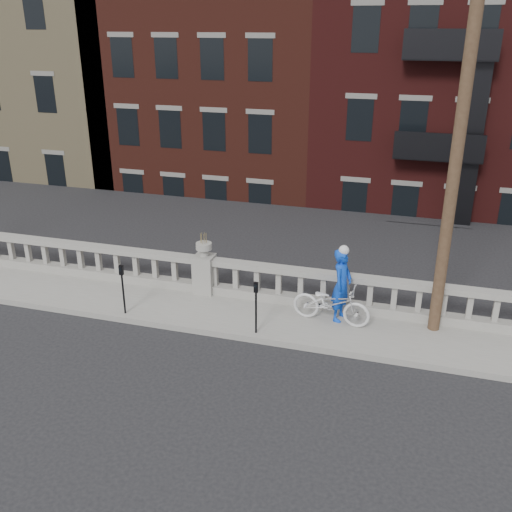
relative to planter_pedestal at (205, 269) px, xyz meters
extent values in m
plane|color=black|center=(0.00, -3.95, -0.83)|extent=(120.00, 120.00, 0.00)
cube|color=gray|center=(0.00, -0.95, -0.76)|extent=(32.00, 2.20, 0.15)
cube|color=gray|center=(0.00, 0.00, -0.56)|extent=(28.00, 0.34, 0.25)
cube|color=gray|center=(0.00, 0.00, 0.27)|extent=(28.00, 0.34, 0.16)
cube|color=gray|center=(0.00, 0.00, -0.13)|extent=(0.55, 0.55, 1.10)
cylinder|color=gray|center=(0.00, 0.00, 0.52)|extent=(0.24, 0.24, 0.20)
cylinder|color=gray|center=(0.00, 0.00, 0.70)|extent=(0.44, 0.44, 0.18)
cube|color=#605E59|center=(0.00, 0.35, -3.26)|extent=(36.00, 0.50, 5.15)
cube|color=black|center=(0.00, 22.00, -6.08)|extent=(80.00, 44.00, 0.50)
cube|color=#595651|center=(-2.00, 4.50, -3.83)|extent=(16.00, 7.00, 4.00)
cube|color=#998863|center=(-17.00, 17.00, 4.17)|extent=(18.00, 16.00, 20.00)
cube|color=#471B14|center=(-4.00, 16.00, 1.17)|extent=(10.00, 14.00, 14.00)
cube|color=#3E1111|center=(6.00, 16.00, 1.92)|extent=(10.00, 14.00, 15.50)
cylinder|color=#422D1E|center=(6.20, -0.35, 4.32)|extent=(0.28, 0.28, 10.00)
cylinder|color=black|center=(-1.55, -1.80, -0.13)|extent=(0.05, 0.05, 1.10)
cube|color=black|center=(-1.55, -1.80, 0.55)|extent=(0.10, 0.08, 0.26)
cube|color=black|center=(-1.55, -1.85, 0.59)|extent=(0.06, 0.01, 0.08)
cylinder|color=black|center=(2.02, -1.80, -0.13)|extent=(0.05, 0.05, 1.10)
cube|color=black|center=(2.02, -1.80, 0.55)|extent=(0.10, 0.08, 0.26)
cube|color=black|center=(2.02, -1.85, 0.59)|extent=(0.06, 0.01, 0.08)
imported|color=silver|center=(3.68, -0.73, -0.16)|extent=(2.05, 0.91, 1.04)
imported|color=blue|center=(3.89, -0.50, 0.27)|extent=(0.61, 0.78, 1.91)
camera|label=1|loc=(5.49, -13.51, 6.39)|focal=40.00mm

